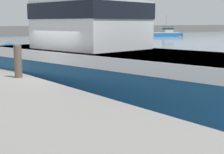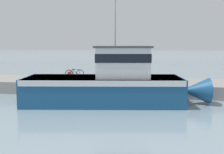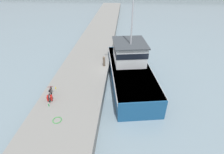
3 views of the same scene
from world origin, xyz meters
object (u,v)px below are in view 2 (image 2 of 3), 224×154
at_px(bicycle_touring, 73,73).
at_px(mooring_post, 132,77).
at_px(water_bottle_by_bike, 63,76).
at_px(water_bottle_on_curb, 86,76).
at_px(fishing_boat_main, 112,82).

bearing_deg(bicycle_touring, mooring_post, 42.92).
bearing_deg(water_bottle_by_bike, mooring_post, 62.48).
height_order(mooring_post, water_bottle_on_curb, mooring_post).
bearing_deg(water_bottle_by_bike, fishing_boat_main, 42.35).
relative_size(mooring_post, water_bottle_by_bike, 5.19).
relative_size(water_bottle_by_bike, water_bottle_on_curb, 0.99).
distance_m(mooring_post, water_bottle_on_curb, 5.98).
height_order(water_bottle_by_bike, water_bottle_on_curb, water_bottle_on_curb).
height_order(mooring_post, water_bottle_by_bike, mooring_post).
bearing_deg(water_bottle_by_bike, bicycle_touring, 102.17).
xyz_separation_m(bicycle_touring, water_bottle_on_curb, (-0.03, 1.28, -0.25)).
distance_m(mooring_post, water_bottle_by_bike, 7.70).
distance_m(bicycle_touring, water_bottle_on_curb, 1.31).
bearing_deg(water_bottle_on_curb, water_bottle_by_bike, -84.03).
bearing_deg(fishing_boat_main, water_bottle_on_curb, -160.41).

